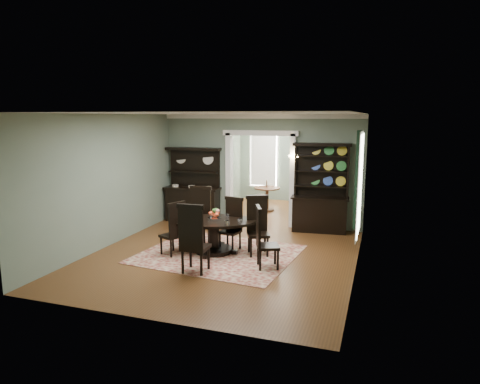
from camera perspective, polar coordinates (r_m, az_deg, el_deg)
The scene contains 19 objects.
room at distance 8.85m, azimuth -2.47°, elevation 1.18°, with size 5.51×6.01×3.01m.
parlor at distance 14.08m, azimuth 5.56°, elevation 4.20°, with size 3.51×3.50×3.01m.
doorway_trim at distance 11.63m, azimuth 2.75°, elevation 3.51°, with size 2.08×0.25×2.57m.
right_window at distance 9.16m, azimuth 15.54°, elevation 1.27°, with size 0.15×1.47×2.12m.
wall_sconce at distance 11.23m, azimuth 7.23°, elevation 4.60°, with size 0.27×0.21×0.21m.
rug at distance 9.34m, azimuth -2.88°, elevation -8.27°, with size 3.19×2.72×0.01m, color maroon.
dining_table at distance 9.35m, azimuth -3.52°, elevation -5.05°, with size 2.13×2.13×0.73m.
centerpiece at distance 9.28m, azimuth -3.41°, elevation -3.31°, with size 1.48×0.95×0.24m.
chair_far_left at distance 9.98m, azimuth -5.36°, elevation -2.92°, with size 0.55×0.52×1.34m.
chair_far_mid at distance 9.55m, azimuth -1.04°, elevation -4.03°, with size 0.50×0.49×1.17m.
chair_far_right at distance 9.22m, azimuth 2.35°, elevation -4.22°, with size 0.61×0.60×1.27m.
chair_end_left at distance 9.20m, azimuth -8.72°, elevation -4.69°, with size 0.55×0.56×1.18m.
chair_end_right at distance 8.35m, azimuth 3.05°, elevation -5.88°, with size 0.57×0.59×1.23m.
chair_near at distance 8.06m, azimuth -6.29°, elevation -6.01°, with size 0.53×0.49×1.36m.
sideboard at distance 12.19m, azimuth -6.28°, elevation -0.47°, with size 1.60×0.60×2.08m.
welsh_dresser at distance 11.17m, azimuth 10.64°, elevation -1.03°, with size 1.50×0.66×2.28m.
parlor_table at distance 13.45m, azimuth 3.63°, elevation -0.48°, with size 0.81×0.81×0.75m.
parlor_chair_left at distance 13.64m, azimuth 3.10°, elevation -0.27°, with size 0.43×0.42×0.93m.
parlor_chair_right at distance 13.28m, azimuth 7.30°, elevation -0.68°, with size 0.40×0.39×0.91m.
Camera 1 is at (3.13, -8.12, 2.94)m, focal length 32.00 mm.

